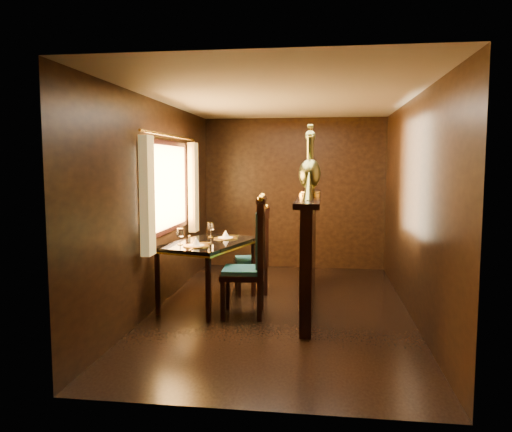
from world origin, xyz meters
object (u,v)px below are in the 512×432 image
at_px(peacock_left, 310,161).
at_px(peacock_right, 310,160).
at_px(chair_left, 254,253).
at_px(dining_table, 208,248).
at_px(chair_right, 259,246).

height_order(peacock_left, peacock_right, peacock_right).
xyz_separation_m(peacock_left, peacock_right, (0.00, 0.35, 0.01)).
distance_m(chair_left, peacock_left, 1.25).
bearing_deg(peacock_left, dining_table, 177.09).
bearing_deg(peacock_right, dining_table, -166.90).
xyz_separation_m(chair_left, peacock_left, (0.61, 0.29, 1.05)).
bearing_deg(chair_left, dining_table, 146.41).
bearing_deg(peacock_left, chair_left, -154.77).
relative_size(chair_right, peacock_left, 1.45).
relative_size(chair_right, peacock_right, 1.43).
relative_size(dining_table, peacock_right, 1.78).
relative_size(dining_table, peacock_left, 1.80).
bearing_deg(chair_right, dining_table, -143.27).
xyz_separation_m(chair_right, peacock_left, (0.69, -0.76, 1.15)).
distance_m(chair_left, chair_right, 1.05).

